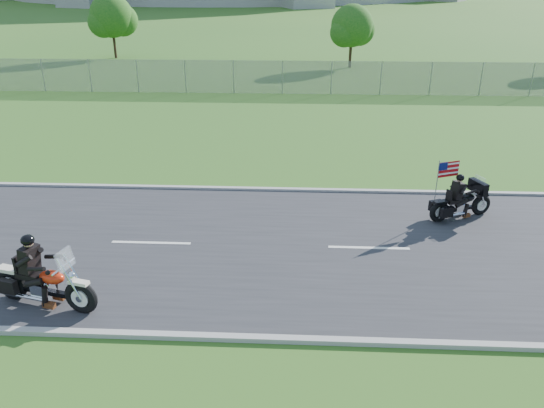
{
  "coord_description": "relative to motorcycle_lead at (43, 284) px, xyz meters",
  "views": [
    {
      "loc": [
        1.99,
        -12.83,
        6.93
      ],
      "look_at": [
        1.36,
        0.0,
        1.29
      ],
      "focal_mm": 35.0,
      "sensor_mm": 36.0,
      "label": 1
    }
  ],
  "objects": [
    {
      "name": "curb_south",
      "position": [
        3.6,
        -1.01,
        -0.51
      ],
      "size": [
        120.0,
        0.18,
        0.12
      ],
      "primitive_type": "cube",
      "color": "#9E9B93",
      "rests_on": "ground"
    },
    {
      "name": "ground",
      "position": [
        3.6,
        3.04,
        -0.56
      ],
      "size": [
        420.0,
        420.0,
        0.0
      ],
      "primitive_type": "plane",
      "color": "#235319",
      "rests_on": "ground"
    },
    {
      "name": "fence",
      "position": [
        -1.4,
        23.04,
        0.44
      ],
      "size": [
        60.0,
        0.03,
        2.0
      ],
      "primitive_type": "cube",
      "color": "gray",
      "rests_on": "ground"
    },
    {
      "name": "motorcycle_follow",
      "position": [
        10.58,
        5.14,
        -0.05
      ],
      "size": [
        2.08,
        1.13,
        1.82
      ],
      "rotation": [
        0.0,
        0.0,
        0.39
      ],
      "color": "black",
      "rests_on": "ground"
    },
    {
      "name": "motorcycle_lead",
      "position": [
        0.0,
        0.0,
        0.0
      ],
      "size": [
        2.61,
        1.06,
        1.78
      ],
      "rotation": [
        0.0,
        0.0,
        -0.25
      ],
      "color": "black",
      "rests_on": "ground"
    },
    {
      "name": "curb_north",
      "position": [
        3.6,
        7.09,
        -0.51
      ],
      "size": [
        120.0,
        0.18,
        0.12
      ],
      "primitive_type": "cube",
      "color": "#9E9B93",
      "rests_on": "ground"
    },
    {
      "name": "tree_fence_mid",
      "position": [
        -10.35,
        37.08,
        2.74
      ],
      "size": [
        3.96,
        3.69,
        5.3
      ],
      "color": "#382316",
      "rests_on": "ground"
    },
    {
      "name": "tree_fence_near",
      "position": [
        9.64,
        33.07,
        2.41
      ],
      "size": [
        3.52,
        3.28,
        4.75
      ],
      "color": "#382316",
      "rests_on": "ground"
    },
    {
      "name": "road",
      "position": [
        3.6,
        3.04,
        -0.54
      ],
      "size": [
        120.0,
        8.0,
        0.04
      ],
      "primitive_type": "cube",
      "color": "#28282B",
      "rests_on": "ground"
    }
  ]
}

